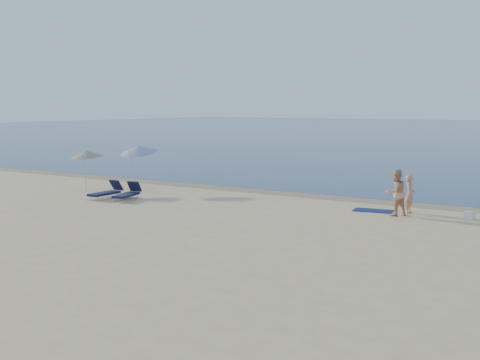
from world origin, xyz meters
name	(u,v)px	position (x,y,z in m)	size (l,w,h in m)	color
wet_sand_strip	(335,198)	(0.00, 19.40, 0.00)	(240.00, 1.60, 0.00)	#847254
person_left	(410,194)	(4.15, 17.19, 0.78)	(0.57, 0.37, 1.57)	tan
person_right	(396,193)	(3.83, 16.37, 0.92)	(0.89, 0.69, 1.83)	tan
beach_towel	(373,211)	(2.72, 16.94, 0.01)	(1.59, 0.88, 0.03)	#0E1A49
white_bag	(470,215)	(6.48, 17.17, 0.15)	(0.35, 0.30, 0.30)	white
umbrella_near	(138,149)	(-9.71, 16.59, 2.11)	(2.07, 2.09, 2.51)	silver
umbrella_far	(87,154)	(-11.66, 14.91, 1.89)	(1.71, 1.73, 2.18)	silver
lounger_left	(128,193)	(-7.95, 13.81, 0.29)	(0.99, 1.89, 0.80)	#141A37
lounger_right	(106,192)	(-9.11, 13.62, 0.29)	(0.60, 1.83, 0.81)	#16183C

